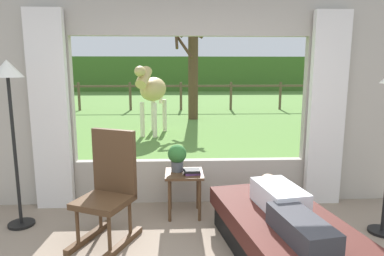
{
  "coord_description": "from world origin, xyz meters",
  "views": [
    {
      "loc": [
        -0.17,
        -2.04,
        1.74
      ],
      "look_at": [
        0.0,
        1.8,
        1.05
      ],
      "focal_mm": 32.18,
      "sensor_mm": 36.0,
      "label": 1
    }
  ],
  "objects_px": {
    "reclining_person": "(285,206)",
    "floor_lamp_left": "(9,94)",
    "recliner_sofa": "(282,235)",
    "rocking_chair": "(109,188)",
    "side_table": "(184,180)",
    "horse": "(152,90)",
    "pasture_tree": "(192,66)",
    "potted_plant": "(177,156)",
    "book_stack": "(192,172)"
  },
  "relations": [
    {
      "from": "reclining_person",
      "to": "book_stack",
      "type": "xyz_separation_m",
      "value": [
        -0.78,
        0.96,
        0.03
      ]
    },
    {
      "from": "reclining_person",
      "to": "rocking_chair",
      "type": "height_order",
      "value": "rocking_chair"
    },
    {
      "from": "side_table",
      "to": "recliner_sofa",
      "type": "bearing_deg",
      "value": -48.11
    },
    {
      "from": "reclining_person",
      "to": "side_table",
      "type": "relative_size",
      "value": 2.76
    },
    {
      "from": "side_table",
      "to": "rocking_chair",
      "type": "bearing_deg",
      "value": -144.44
    },
    {
      "from": "reclining_person",
      "to": "floor_lamp_left",
      "type": "relative_size",
      "value": 0.79
    },
    {
      "from": "recliner_sofa",
      "to": "floor_lamp_left",
      "type": "distance_m",
      "value": 3.06
    },
    {
      "from": "recliner_sofa",
      "to": "potted_plant",
      "type": "height_order",
      "value": "potted_plant"
    },
    {
      "from": "recliner_sofa",
      "to": "horse",
      "type": "distance_m",
      "value": 6.11
    },
    {
      "from": "side_table",
      "to": "floor_lamp_left",
      "type": "bearing_deg",
      "value": -173.75
    },
    {
      "from": "side_table",
      "to": "book_stack",
      "type": "height_order",
      "value": "book_stack"
    },
    {
      "from": "rocking_chair",
      "to": "potted_plant",
      "type": "distance_m",
      "value": 0.93
    },
    {
      "from": "side_table",
      "to": "horse",
      "type": "height_order",
      "value": "horse"
    },
    {
      "from": "reclining_person",
      "to": "potted_plant",
      "type": "height_order",
      "value": "potted_plant"
    },
    {
      "from": "pasture_tree",
      "to": "book_stack",
      "type": "bearing_deg",
      "value": -92.58
    },
    {
      "from": "potted_plant",
      "to": "pasture_tree",
      "type": "bearing_deg",
      "value": 86.07
    },
    {
      "from": "potted_plant",
      "to": "book_stack",
      "type": "relative_size",
      "value": 1.6
    },
    {
      "from": "rocking_chair",
      "to": "side_table",
      "type": "xyz_separation_m",
      "value": [
        0.76,
        0.55,
        -0.12
      ]
    },
    {
      "from": "reclining_person",
      "to": "floor_lamp_left",
      "type": "bearing_deg",
      "value": 152.99
    },
    {
      "from": "side_table",
      "to": "horse",
      "type": "bearing_deg",
      "value": 98.08
    },
    {
      "from": "reclining_person",
      "to": "side_table",
      "type": "xyz_separation_m",
      "value": [
        -0.87,
        1.02,
        -0.1
      ]
    },
    {
      "from": "rocking_chair",
      "to": "pasture_tree",
      "type": "height_order",
      "value": "pasture_tree"
    },
    {
      "from": "reclining_person",
      "to": "side_table",
      "type": "height_order",
      "value": "reclining_person"
    },
    {
      "from": "recliner_sofa",
      "to": "book_stack",
      "type": "bearing_deg",
      "value": 120.72
    },
    {
      "from": "book_stack",
      "to": "pasture_tree",
      "type": "bearing_deg",
      "value": 87.42
    },
    {
      "from": "potted_plant",
      "to": "horse",
      "type": "distance_m",
      "value": 4.85
    },
    {
      "from": "side_table",
      "to": "pasture_tree",
      "type": "distance_m",
      "value": 7.52
    },
    {
      "from": "pasture_tree",
      "to": "rocking_chair",
      "type": "bearing_deg",
      "value": -98.5
    },
    {
      "from": "reclining_person",
      "to": "rocking_chair",
      "type": "bearing_deg",
      "value": 153.75
    },
    {
      "from": "side_table",
      "to": "potted_plant",
      "type": "relative_size",
      "value": 1.63
    },
    {
      "from": "side_table",
      "to": "horse",
      "type": "relative_size",
      "value": 0.29
    },
    {
      "from": "recliner_sofa",
      "to": "book_stack",
      "type": "height_order",
      "value": "book_stack"
    },
    {
      "from": "book_stack",
      "to": "horse",
      "type": "xyz_separation_m",
      "value": [
        -0.78,
        4.92,
        0.61
      ]
    },
    {
      "from": "horse",
      "to": "pasture_tree",
      "type": "relative_size",
      "value": 0.51
    },
    {
      "from": "reclining_person",
      "to": "pasture_tree",
      "type": "bearing_deg",
      "value": 83.08
    },
    {
      "from": "rocking_chair",
      "to": "side_table",
      "type": "distance_m",
      "value": 0.95
    },
    {
      "from": "floor_lamp_left",
      "to": "side_table",
      "type": "bearing_deg",
      "value": 6.25
    },
    {
      "from": "potted_plant",
      "to": "side_table",
      "type": "bearing_deg",
      "value": -36.87
    },
    {
      "from": "horse",
      "to": "pasture_tree",
      "type": "xyz_separation_m",
      "value": [
        1.11,
        2.54,
        0.58
      ]
    },
    {
      "from": "floor_lamp_left",
      "to": "reclining_person",
      "type": "bearing_deg",
      "value": -17.04
    },
    {
      "from": "potted_plant",
      "to": "floor_lamp_left",
      "type": "distance_m",
      "value": 1.91
    },
    {
      "from": "recliner_sofa",
      "to": "reclining_person",
      "type": "relative_size",
      "value": 1.28
    },
    {
      "from": "reclining_person",
      "to": "side_table",
      "type": "bearing_deg",
      "value": 120.51
    },
    {
      "from": "potted_plant",
      "to": "pasture_tree",
      "type": "relative_size",
      "value": 0.09
    },
    {
      "from": "horse",
      "to": "pasture_tree",
      "type": "distance_m",
      "value": 2.83
    },
    {
      "from": "rocking_chair",
      "to": "horse",
      "type": "xyz_separation_m",
      "value": [
        0.07,
        5.4,
        0.61
      ]
    },
    {
      "from": "book_stack",
      "to": "floor_lamp_left",
      "type": "bearing_deg",
      "value": -175.85
    },
    {
      "from": "reclining_person",
      "to": "side_table",
      "type": "distance_m",
      "value": 1.35
    },
    {
      "from": "floor_lamp_left",
      "to": "horse",
      "type": "bearing_deg",
      "value": 77.44
    },
    {
      "from": "book_stack",
      "to": "pasture_tree",
      "type": "distance_m",
      "value": 7.55
    }
  ]
}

